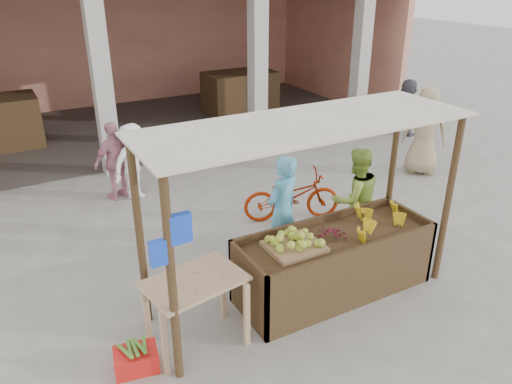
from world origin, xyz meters
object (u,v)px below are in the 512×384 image
vendor_blue (282,208)px  vendor_green (355,197)px  side_table (195,290)px  red_crate (136,360)px  fruit_stall (334,265)px  motorcycle (292,195)px

vendor_blue → vendor_green: bearing=152.2°
side_table → vendor_green: (2.93, 0.85, 0.13)m
vendor_green → red_crate: bearing=21.8°
red_crate → vendor_green: vendor_green is taller
red_crate → vendor_blue: size_ratio=0.26×
red_crate → vendor_green: size_ratio=0.27×
fruit_stall → vendor_green: (0.96, 0.79, 0.45)m
fruit_stall → motorcycle: motorcycle is taller
vendor_green → side_table: bearing=24.0°
fruit_stall → red_crate: fruit_stall is taller
vendor_blue → vendor_green: size_ratio=1.04×
vendor_blue → vendor_green: 1.20m
side_table → vendor_blue: 2.02m
vendor_blue → motorcycle: size_ratio=1.03×
side_table → vendor_blue: size_ratio=0.66×
side_table → vendor_green: size_ratio=0.69×
fruit_stall → motorcycle: bearing=72.4°
side_table → vendor_blue: vendor_blue is taller
fruit_stall → vendor_blue: bearing=103.7°
fruit_stall → vendor_green: 1.32m
vendor_green → motorcycle: bearing=-67.8°
motorcycle → vendor_green: bearing=-145.8°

